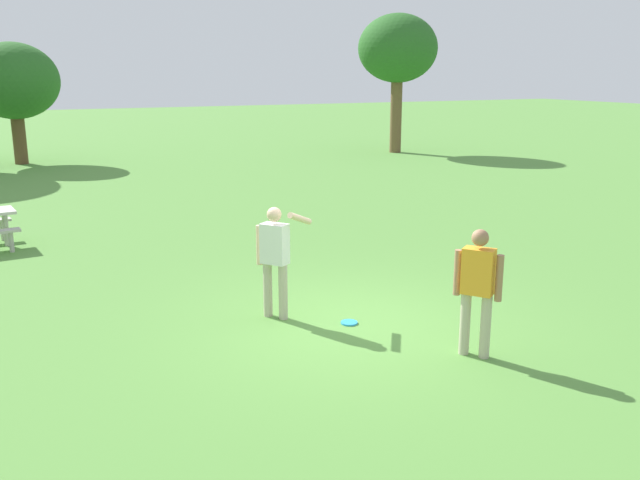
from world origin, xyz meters
name	(u,v)px	position (x,y,z in m)	size (l,w,h in m)	color
ground_plane	(350,325)	(0.00, 0.00, 0.00)	(120.00, 120.00, 0.00)	#568E3D
person_thrower	(275,254)	(-0.81, 0.76, 0.96)	(0.83, 0.51, 1.64)	#B7AD93
person_catcher	(478,284)	(0.92, -1.61, 0.94)	(0.40, 0.51, 1.64)	#B7AD93
frisbee	(349,323)	(0.02, 0.06, 0.01)	(0.24, 0.24, 0.03)	#2D9EDB
tree_broad_center	(13,82)	(-3.31, 20.72, 3.10)	(3.35, 3.35, 4.56)	brown
tree_far_right	(398,50)	(11.73, 17.76, 4.36)	(3.39, 3.39, 5.87)	brown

